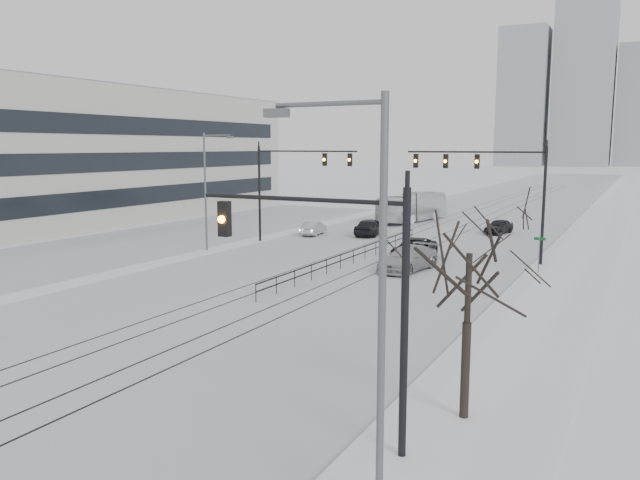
{
  "coord_description": "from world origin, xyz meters",
  "views": [
    {
      "loc": [
        17.49,
        -8.18,
        7.96
      ],
      "look_at": [
        2.73,
        19.91,
        3.2
      ],
      "focal_mm": 35.0,
      "sensor_mm": 36.0,
      "label": 1
    }
  ],
  "objects_px": {
    "traffic_mast_near": "(346,280)",
    "box_truck": "(413,208)",
    "sedan_sb_outer": "(314,228)",
    "sedan_nb_front": "(414,249)",
    "sedan_nb_far": "(499,227)",
    "sedan_sb_inner": "(370,227)",
    "sedan_nb_right": "(408,259)",
    "bare_tree": "(469,271)"
  },
  "relations": [
    {
      "from": "sedan_sb_outer",
      "to": "sedan_nb_far",
      "type": "bearing_deg",
      "value": -158.13
    },
    {
      "from": "sedan_sb_outer",
      "to": "sedan_nb_front",
      "type": "height_order",
      "value": "sedan_nb_front"
    },
    {
      "from": "traffic_mast_near",
      "to": "box_truck",
      "type": "bearing_deg",
      "value": 107.39
    },
    {
      "from": "traffic_mast_near",
      "to": "sedan_sb_inner",
      "type": "xyz_separation_m",
      "value": [
        -15.18,
        37.24,
        -3.77
      ]
    },
    {
      "from": "sedan_sb_outer",
      "to": "sedan_nb_far",
      "type": "relative_size",
      "value": 0.95
    },
    {
      "from": "box_truck",
      "to": "traffic_mast_near",
      "type": "bearing_deg",
      "value": 117.8
    },
    {
      "from": "bare_tree",
      "to": "sedan_nb_right",
      "type": "bearing_deg",
      "value": 113.87
    },
    {
      "from": "traffic_mast_near",
      "to": "bare_tree",
      "type": "height_order",
      "value": "traffic_mast_near"
    },
    {
      "from": "bare_tree",
      "to": "box_truck",
      "type": "distance_m",
      "value": 49.53
    },
    {
      "from": "sedan_sb_inner",
      "to": "sedan_nb_front",
      "type": "relative_size",
      "value": 0.85
    },
    {
      "from": "sedan_nb_front",
      "to": "sedan_sb_inner",
      "type": "bearing_deg",
      "value": 121.43
    },
    {
      "from": "sedan_nb_front",
      "to": "box_truck",
      "type": "xyz_separation_m",
      "value": [
        -7.76,
        21.7,
        0.76
      ]
    },
    {
      "from": "traffic_mast_near",
      "to": "sedan_nb_far",
      "type": "relative_size",
      "value": 1.79
    },
    {
      "from": "sedan_nb_far",
      "to": "box_truck",
      "type": "height_order",
      "value": "box_truck"
    },
    {
      "from": "traffic_mast_near",
      "to": "bare_tree",
      "type": "bearing_deg",
      "value": 51.24
    },
    {
      "from": "sedan_sb_inner",
      "to": "sedan_sb_outer",
      "type": "height_order",
      "value": "sedan_sb_inner"
    },
    {
      "from": "sedan_nb_far",
      "to": "sedan_sb_outer",
      "type": "bearing_deg",
      "value": -138.47
    },
    {
      "from": "traffic_mast_near",
      "to": "sedan_sb_outer",
      "type": "bearing_deg",
      "value": 119.46
    },
    {
      "from": "sedan_sb_inner",
      "to": "sedan_nb_right",
      "type": "xyz_separation_m",
      "value": [
        8.48,
        -13.65,
        -0.01
      ]
    },
    {
      "from": "sedan_sb_outer",
      "to": "sedan_nb_far",
      "type": "xyz_separation_m",
      "value": [
        14.68,
        8.69,
        0.06
      ]
    },
    {
      "from": "bare_tree",
      "to": "sedan_nb_front",
      "type": "xyz_separation_m",
      "value": [
        -10.04,
        24.43,
        -3.73
      ]
    },
    {
      "from": "sedan_nb_right",
      "to": "bare_tree",
      "type": "bearing_deg",
      "value": -56.91
    },
    {
      "from": "box_truck",
      "to": "sedan_nb_right",
      "type": "bearing_deg",
      "value": 119.2
    },
    {
      "from": "sedan_sb_outer",
      "to": "sedan_nb_front",
      "type": "distance_m",
      "value": 14.46
    },
    {
      "from": "sedan_sb_outer",
      "to": "box_truck",
      "type": "height_order",
      "value": "box_truck"
    },
    {
      "from": "sedan_nb_front",
      "to": "sedan_nb_right",
      "type": "height_order",
      "value": "sedan_nb_right"
    },
    {
      "from": "sedan_sb_inner",
      "to": "sedan_nb_front",
      "type": "bearing_deg",
      "value": 123.57
    },
    {
      "from": "traffic_mast_near",
      "to": "box_truck",
      "type": "height_order",
      "value": "traffic_mast_near"
    },
    {
      "from": "bare_tree",
      "to": "box_truck",
      "type": "height_order",
      "value": "bare_tree"
    },
    {
      "from": "traffic_mast_near",
      "to": "sedan_nb_far",
      "type": "height_order",
      "value": "traffic_mast_near"
    },
    {
      "from": "sedan_nb_far",
      "to": "sedan_sb_inner",
      "type": "bearing_deg",
      "value": -135.67
    },
    {
      "from": "sedan_sb_outer",
      "to": "sedan_nb_right",
      "type": "relative_size",
      "value": 0.69
    },
    {
      "from": "traffic_mast_near",
      "to": "sedan_nb_far",
      "type": "xyz_separation_m",
      "value": [
        -5.18,
        43.85,
        -3.89
      ]
    },
    {
      "from": "traffic_mast_near",
      "to": "bare_tree",
      "type": "xyz_separation_m",
      "value": [
        2.41,
        3.0,
        -0.07
      ]
    },
    {
      "from": "sedan_nb_front",
      "to": "bare_tree",
      "type": "bearing_deg",
      "value": -73.85
    },
    {
      "from": "sedan_nb_far",
      "to": "traffic_mast_near",
      "type": "bearing_deg",
      "value": -72.37
    },
    {
      "from": "traffic_mast_near",
      "to": "sedan_nb_front",
      "type": "bearing_deg",
      "value": 105.53
    },
    {
      "from": "bare_tree",
      "to": "sedan_sb_outer",
      "type": "bearing_deg",
      "value": 124.71
    },
    {
      "from": "traffic_mast_near",
      "to": "bare_tree",
      "type": "distance_m",
      "value": 3.85
    },
    {
      "from": "sedan_nb_far",
      "to": "sedan_nb_right",
      "type": "bearing_deg",
      "value": -83.4
    },
    {
      "from": "bare_tree",
      "to": "sedan_sb_outer",
      "type": "distance_m",
      "value": 39.3
    },
    {
      "from": "sedan_sb_inner",
      "to": "sedan_nb_front",
      "type": "height_order",
      "value": "sedan_sb_inner"
    }
  ]
}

